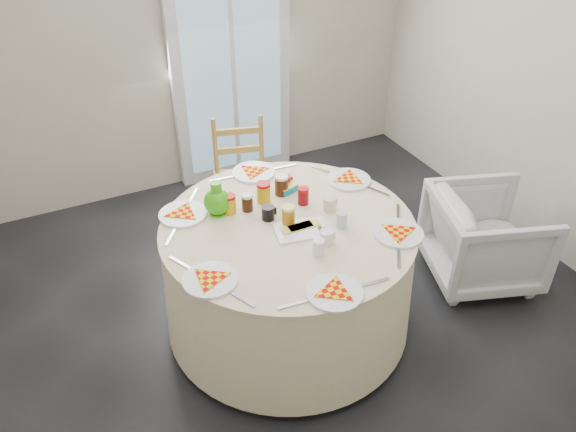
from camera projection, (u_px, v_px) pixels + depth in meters
name	position (u px, v px, depth m)	size (l,w,h in m)	color
floor	(294.00, 329.00, 3.45)	(4.00, 4.00, 0.00)	black
wall_back	(176.00, 29.00, 4.19)	(4.00, 0.02, 2.60)	#BCB5A3
glass_door	(231.00, 56.00, 4.43)	(1.00, 0.08, 2.10)	silver
table	(288.00, 276.00, 3.29)	(1.45, 1.45, 0.74)	beige
wooden_chair	(242.00, 177.00, 4.03)	(0.39, 0.37, 0.88)	#BF8849
armchair	(487.00, 228.00, 3.65)	(0.67, 0.63, 0.69)	silver
place_settings	(288.00, 221.00, 3.06)	(1.47, 1.47, 0.03)	white
jar_cluster	(265.00, 197.00, 3.16)	(0.47, 0.24, 0.14)	#965622
butter_tub	(287.00, 185.00, 3.33)	(0.12, 0.09, 0.05)	#0A83A6
green_pitcher	(217.00, 194.00, 3.10)	(0.15, 0.15, 0.20)	#35AC0E
cheese_platter	(302.00, 226.00, 3.01)	(0.30, 0.19, 0.04)	silver
mugs_glasses	(307.00, 212.00, 3.06)	(0.53, 0.53, 0.10)	#A7A7A7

